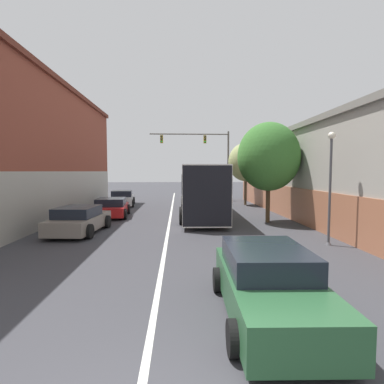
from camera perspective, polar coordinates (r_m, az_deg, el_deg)
lane_center_line at (r=18.94m, az=-4.19°, el=-5.06°), size 0.14×44.06×0.01m
building_right_storefront at (r=21.69m, az=27.88°, el=3.54°), size 8.43×26.36×5.72m
bus at (r=20.30m, az=1.72°, el=0.84°), size 3.00×11.92×3.32m
hatchback_foreground at (r=6.61m, az=14.33°, el=-16.59°), size 2.13×4.25×1.38m
parked_car_left_near at (r=20.24m, az=-15.11°, el=-2.90°), size 2.41×4.05×1.23m
parked_car_left_mid at (r=26.38m, az=-13.16°, el=-1.20°), size 2.38×4.10×1.34m
parked_car_left_far at (r=15.42m, az=-20.69°, el=-5.03°), size 2.32×4.25×1.29m
traffic_signal_gantry at (r=30.92m, az=2.67°, el=7.88°), size 8.11×0.36×7.05m
street_lamp at (r=13.08m, az=24.82°, el=1.29°), size 0.29×0.29×4.52m
street_tree_near at (r=17.87m, az=14.39°, el=6.51°), size 3.58×3.22×5.78m
street_tree_far at (r=26.75m, az=10.20°, el=5.61°), size 3.05×2.75×5.46m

